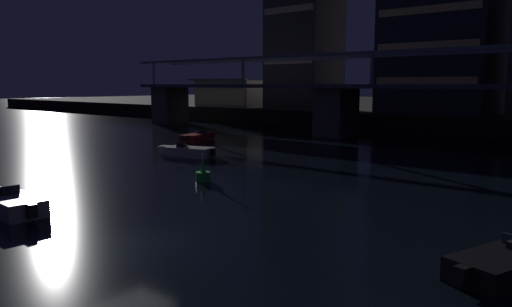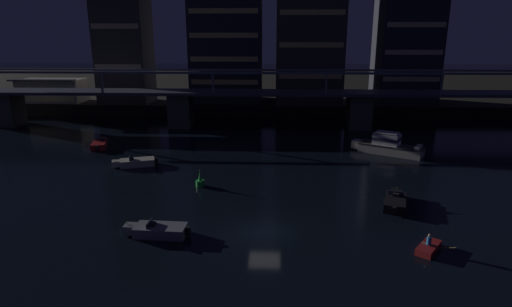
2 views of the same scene
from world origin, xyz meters
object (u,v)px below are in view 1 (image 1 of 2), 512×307
Objects in this scene: speedboat_mid_right at (11,204)px; channel_buoy at (203,174)px; river_bridge at (469,102)px; speedboat_mid_center at (510,264)px; tower_west_tall at (442,30)px; waterfront_pavilion at (231,93)px; speedboat_near_center at (187,152)px; speedboat_near_right at (198,137)px.

channel_buoy is (1.44, 11.07, 0.06)m from speedboat_mid_right.
speedboat_mid_center is (11.73, -33.28, -3.87)m from river_bridge.
channel_buoy is (1.65, -43.74, -12.40)m from tower_west_tall.
river_bridge is 44.17m from waterfront_pavilion.
waterfront_pavilion is 70.73m from speedboat_mid_center.
waterfront_pavilion reaches higher than channel_buoy.
speedboat_near_center is at bearing -100.89° from tower_west_tall.
river_bridge is 18.13× the size of speedboat_mid_right.
speedboat_near_center and speedboat_near_right have the same top height.
waterfront_pavilion reaches higher than speedboat_mid_center.
river_bridge is at bearing 30.96° from speedboat_near_right.
river_bridge is 35.50m from speedboat_mid_center.
speedboat_near_center is 0.99× the size of speedboat_mid_right.
river_bridge is at bearing 109.41° from speedboat_mid_center.
waterfront_pavilion is (-42.53, 11.91, 0.15)m from river_bridge.
speedboat_mid_right is 2.97× the size of channel_buoy.
speedboat_mid_right is at bearing -89.78° from tower_west_tall.
speedboat_near_right is (-14.77, -28.82, -12.46)m from tower_west_tall.
waterfront_pavilion is 43.70m from speedboat_near_center.
channel_buoy reaches higher than speedboat_near_center.
waterfront_pavilion is 2.41× the size of speedboat_near_center.
speedboat_near_center is at bearing 143.16° from channel_buoy.
channel_buoy is at bearing -87.84° from tower_west_tall.
speedboat_near_right is at bearing 132.45° from speedboat_near_center.
river_bridge reaches higher than channel_buoy.
river_bridge reaches higher than speedboat_near_center.
tower_west_tall is 45.49m from channel_buoy.
tower_west_tall is at bearing 90.22° from speedboat_mid_right.
waterfront_pavilion reaches higher than speedboat_near_center.
river_bridge is 40.94m from speedboat_mid_right.
tower_west_tall is 12.30× the size of channel_buoy.
speedboat_mid_center is at bearing 18.37° from speedboat_mid_right.
tower_west_tall is 4.21× the size of speedboat_mid_center.
channel_buoy reaches higher than speedboat_near_right.
tower_west_tall is 34.69m from speedboat_near_right.
speedboat_near_right is at bearing -117.13° from tower_west_tall.
speedboat_near_center is 2.93× the size of channel_buoy.
waterfront_pavilion is 7.05× the size of channel_buoy.
speedboat_mid_right is (-19.97, -6.63, 0.00)m from speedboat_mid_center.
river_bridge is 27.34m from speedboat_near_right.
speedboat_mid_center and speedboat_mid_right have the same top height.
speedboat_near_right is 1.00× the size of speedboat_mid_right.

